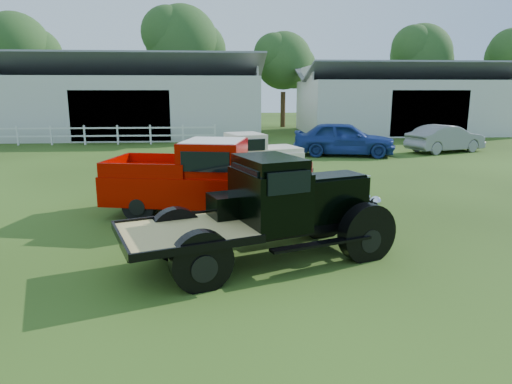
{
  "coord_description": "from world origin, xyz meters",
  "views": [
    {
      "loc": [
        -0.54,
        -8.82,
        3.3
      ],
      "look_at": [
        0.2,
        1.2,
        1.05
      ],
      "focal_mm": 32.0,
      "sensor_mm": 36.0,
      "label": 1
    }
  ],
  "objects_px": {
    "misc_car_blue": "(344,139)",
    "misc_car_grey": "(446,139)",
    "vintage_flatbed": "(264,210)",
    "red_pickup": "(210,178)",
    "white_pickup": "(243,156)"
  },
  "relations": [
    {
      "from": "misc_car_blue",
      "to": "misc_car_grey",
      "type": "relative_size",
      "value": 1.15
    },
    {
      "from": "vintage_flatbed",
      "to": "misc_car_blue",
      "type": "xyz_separation_m",
      "value": [
        5.42,
        14.46,
        -0.16
      ]
    },
    {
      "from": "vintage_flatbed",
      "to": "red_pickup",
      "type": "bearing_deg",
      "value": 87.94
    },
    {
      "from": "vintage_flatbed",
      "to": "white_pickup",
      "type": "relative_size",
      "value": 1.14
    },
    {
      "from": "white_pickup",
      "to": "misc_car_blue",
      "type": "bearing_deg",
      "value": 29.93
    },
    {
      "from": "red_pickup",
      "to": "white_pickup",
      "type": "distance_m",
      "value": 5.38
    },
    {
      "from": "red_pickup",
      "to": "misc_car_grey",
      "type": "height_order",
      "value": "red_pickup"
    },
    {
      "from": "misc_car_grey",
      "to": "red_pickup",
      "type": "bearing_deg",
      "value": 113.63
    },
    {
      "from": "red_pickup",
      "to": "vintage_flatbed",
      "type": "bearing_deg",
      "value": -59.87
    },
    {
      "from": "red_pickup",
      "to": "white_pickup",
      "type": "xyz_separation_m",
      "value": [
        1.12,
        5.25,
        -0.19
      ]
    },
    {
      "from": "vintage_flatbed",
      "to": "misc_car_grey",
      "type": "distance_m",
      "value": 19.08
    },
    {
      "from": "vintage_flatbed",
      "to": "misc_car_blue",
      "type": "distance_m",
      "value": 15.44
    },
    {
      "from": "misc_car_blue",
      "to": "misc_car_grey",
      "type": "bearing_deg",
      "value": -68.35
    },
    {
      "from": "misc_car_blue",
      "to": "misc_car_grey",
      "type": "xyz_separation_m",
      "value": [
        5.86,
        0.93,
        -0.14
      ]
    },
    {
      "from": "red_pickup",
      "to": "white_pickup",
      "type": "bearing_deg",
      "value": 89.77
    }
  ]
}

